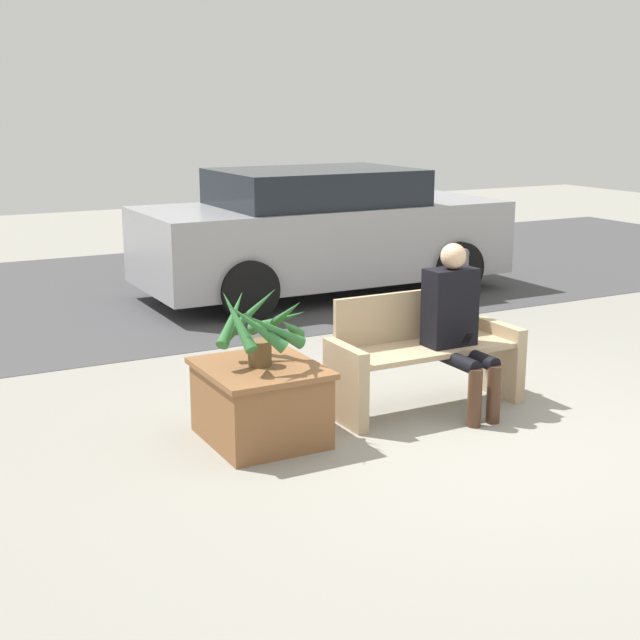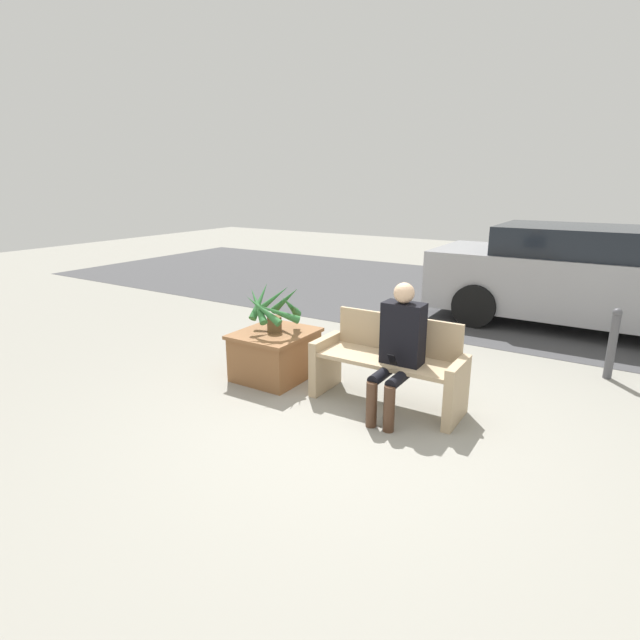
{
  "view_description": "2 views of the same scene",
  "coord_description": "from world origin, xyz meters",
  "px_view_note": "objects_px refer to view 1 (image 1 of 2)",
  "views": [
    {
      "loc": [
        -3.75,
        -4.8,
        2.31
      ],
      "look_at": [
        -0.79,
        0.75,
        0.78
      ],
      "focal_mm": 50.0,
      "sensor_mm": 36.0,
      "label": 1
    },
    {
      "loc": [
        2.0,
        -3.68,
        2.2
      ],
      "look_at": [
        -0.89,
        0.89,
        0.69
      ],
      "focal_mm": 28.0,
      "sensor_mm": 36.0,
      "label": 2
    }
  ],
  "objects_px": {
    "planter_box": "(261,400)",
    "parked_car": "(322,232)",
    "bench": "(423,355)",
    "potted_plant": "(262,326)",
    "bollard_post": "(463,286)",
    "person_seated": "(457,320)"
  },
  "relations": [
    {
      "from": "planter_box",
      "to": "parked_car",
      "type": "height_order",
      "value": "parked_car"
    },
    {
      "from": "planter_box",
      "to": "parked_car",
      "type": "distance_m",
      "value": 5.02
    },
    {
      "from": "bench",
      "to": "potted_plant",
      "type": "relative_size",
      "value": 2.16
    },
    {
      "from": "potted_plant",
      "to": "parked_car",
      "type": "xyz_separation_m",
      "value": [
        2.71,
        4.19,
        -0.06
      ]
    },
    {
      "from": "parked_car",
      "to": "bollard_post",
      "type": "xyz_separation_m",
      "value": [
        0.54,
        -2.17,
        -0.34
      ]
    },
    {
      "from": "planter_box",
      "to": "bollard_post",
      "type": "relative_size",
      "value": 1.06
    },
    {
      "from": "person_seated",
      "to": "bollard_post",
      "type": "distance_m",
      "value": 2.74
    },
    {
      "from": "parked_car",
      "to": "bench",
      "type": "bearing_deg",
      "value": -107.85
    },
    {
      "from": "bench",
      "to": "parked_car",
      "type": "relative_size",
      "value": 0.34
    },
    {
      "from": "bench",
      "to": "parked_car",
      "type": "distance_m",
      "value": 4.36
    },
    {
      "from": "planter_box",
      "to": "bollard_post",
      "type": "bearing_deg",
      "value": 31.6
    },
    {
      "from": "planter_box",
      "to": "parked_car",
      "type": "xyz_separation_m",
      "value": [
        2.73,
        4.18,
        0.48
      ]
    },
    {
      "from": "bench",
      "to": "bollard_post",
      "type": "distance_m",
      "value": 2.71
    },
    {
      "from": "person_seated",
      "to": "planter_box",
      "type": "xyz_separation_m",
      "value": [
        -1.58,
        0.13,
        -0.42
      ]
    },
    {
      "from": "person_seated",
      "to": "potted_plant",
      "type": "relative_size",
      "value": 1.83
    },
    {
      "from": "bench",
      "to": "person_seated",
      "type": "bearing_deg",
      "value": -45.54
    },
    {
      "from": "parked_car",
      "to": "planter_box",
      "type": "bearing_deg",
      "value": -123.17
    },
    {
      "from": "potted_plant",
      "to": "bench",
      "type": "bearing_deg",
      "value": 2.22
    },
    {
      "from": "bench",
      "to": "potted_plant",
      "type": "distance_m",
      "value": 1.44
    },
    {
      "from": "potted_plant",
      "to": "bollard_post",
      "type": "bearing_deg",
      "value": 31.84
    },
    {
      "from": "parked_car",
      "to": "bollard_post",
      "type": "distance_m",
      "value": 2.26
    },
    {
      "from": "bollard_post",
      "to": "potted_plant",
      "type": "bearing_deg",
      "value": -148.16
    }
  ]
}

